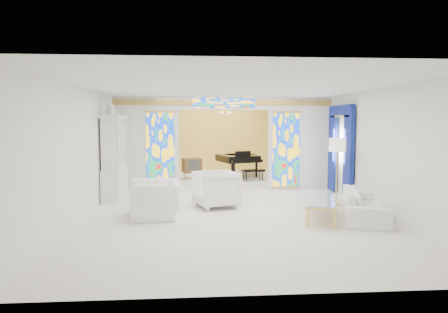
{
  "coord_description": "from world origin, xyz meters",
  "views": [
    {
      "loc": [
        -0.91,
        -10.88,
        2.21
      ],
      "look_at": [
        -0.12,
        0.2,
        1.24
      ],
      "focal_mm": 32.0,
      "sensor_mm": 36.0,
      "label": 1
    }
  ],
  "objects": [
    {
      "name": "side_table",
      "position": [
        -1.39,
        -0.94,
        0.35
      ],
      "size": [
        0.54,
        0.54,
        0.54
      ],
      "rotation": [
        0.0,
        0.0,
        -0.3
      ],
      "color": "silver",
      "rests_on": "floor"
    },
    {
      "name": "armchair_left",
      "position": [
        -1.85,
        -1.65,
        0.42
      ],
      "size": [
        1.26,
        1.4,
        0.83
      ],
      "primitive_type": "imported",
      "rotation": [
        0.0,
        0.0,
        -1.45
      ],
      "color": "white",
      "rests_on": "floor"
    },
    {
      "name": "tv_console",
      "position": [
        -1.05,
        3.3,
        0.66
      ],
      "size": [
        0.74,
        0.61,
        0.74
      ],
      "rotation": [
        0.0,
        0.0,
        0.32
      ],
      "color": "brown",
      "rests_on": "alcove_platform"
    },
    {
      "name": "china_cabinet",
      "position": [
        -3.22,
        0.6,
        1.17
      ],
      "size": [
        0.56,
        1.46,
        2.72
      ],
      "color": "silver",
      "rests_on": "floor"
    },
    {
      "name": "gold_curtain_back",
      "position": [
        0.0,
        5.88,
        1.5
      ],
      "size": [
        6.7,
        0.1,
        2.9
      ],
      "primitive_type": "cube",
      "color": "#E8BB50",
      "rests_on": "wall_back"
    },
    {
      "name": "sofa",
      "position": [
        2.95,
        -2.13,
        0.33
      ],
      "size": [
        1.52,
        2.4,
        0.65
      ],
      "primitive_type": "imported",
      "rotation": [
        0.0,
        0.0,
        1.26
      ],
      "color": "silver",
      "rests_on": "floor"
    },
    {
      "name": "armchair_right",
      "position": [
        -0.4,
        -0.69,
        0.47
      ],
      "size": [
        1.3,
        1.28,
        0.94
      ],
      "primitive_type": "imported",
      "rotation": [
        0.0,
        0.0,
        -1.25
      ],
      "color": "silver",
      "rests_on": "floor"
    },
    {
      "name": "wall_left",
      "position": [
        -3.5,
        0.0,
        1.5
      ],
      "size": [
        0.02,
        12.0,
        3.0
      ],
      "primitive_type": "cube",
      "color": "silver",
      "rests_on": "floor"
    },
    {
      "name": "stained_glass_transom",
      "position": [
        0.0,
        1.89,
        2.82
      ],
      "size": [
        2.0,
        0.04,
        0.34
      ],
      "primitive_type": "cube",
      "color": "gold",
      "rests_on": "partition_wall"
    },
    {
      "name": "stained_glass_right",
      "position": [
        2.03,
        1.89,
        1.3
      ],
      "size": [
        0.9,
        0.04,
        2.4
      ],
      "primitive_type": "cube",
      "color": "gold",
      "rests_on": "partition_wall"
    },
    {
      "name": "floor_lamp",
      "position": [
        2.8,
        -0.68,
        1.52
      ],
      "size": [
        0.57,
        0.57,
        1.78
      ],
      "rotation": [
        0.0,
        0.0,
        0.42
      ],
      "color": "gold",
      "rests_on": "floor"
    },
    {
      "name": "ceiling",
      "position": [
        0.0,
        0.0,
        3.0
      ],
      "size": [
        7.0,
        12.0,
        0.02
      ],
      "primitive_type": "cube",
      "color": "white",
      "rests_on": "wall_back"
    },
    {
      "name": "floor",
      "position": [
        0.0,
        0.0,
        0.0
      ],
      "size": [
        12.0,
        12.0,
        0.0
      ],
      "primitive_type": "plane",
      "color": "silver",
      "rests_on": "ground"
    },
    {
      "name": "chandelier",
      "position": [
        0.2,
        4.0,
        2.55
      ],
      "size": [
        0.48,
        0.48,
        0.3
      ],
      "primitive_type": "cylinder",
      "color": "gold",
      "rests_on": "ceiling"
    },
    {
      "name": "blue_drapes",
      "position": [
        3.4,
        0.7,
        1.58
      ],
      "size": [
        0.14,
        1.85,
        2.65
      ],
      "color": "navy",
      "rests_on": "wall_right"
    },
    {
      "name": "wall_back",
      "position": [
        0.0,
        6.0,
        1.5
      ],
      "size": [
        7.0,
        0.02,
        3.0
      ],
      "primitive_type": "cube",
      "color": "silver",
      "rests_on": "floor"
    },
    {
      "name": "vase",
      "position": [
        -1.39,
        -0.94,
        0.63
      ],
      "size": [
        0.21,
        0.21,
        0.18
      ],
      "primitive_type": "imported",
      "rotation": [
        0.0,
        0.0,
        -0.28
      ],
      "color": "silver",
      "rests_on": "side_table"
    },
    {
      "name": "alcove_platform",
      "position": [
        0.0,
        4.1,
        0.09
      ],
      "size": [
        6.8,
        3.8,
        0.18
      ],
      "primitive_type": "cube",
      "color": "silver",
      "rests_on": "floor"
    },
    {
      "name": "wall_right",
      "position": [
        3.5,
        0.0,
        1.5
      ],
      "size": [
        0.02,
        12.0,
        3.0
      ],
      "primitive_type": "cube",
      "color": "silver",
      "rests_on": "floor"
    },
    {
      "name": "grand_piano",
      "position": [
        0.74,
        4.05,
        0.84
      ],
      "size": [
        1.77,
        2.7,
        0.97
      ],
      "rotation": [
        0.0,
        0.0,
        0.32
      ],
      "color": "black",
      "rests_on": "alcove_platform"
    },
    {
      "name": "coffee_table",
      "position": [
        1.95,
        -1.97,
        0.43
      ],
      "size": [
        1.21,
        2.21,
        0.47
      ],
      "rotation": [
        0.0,
        0.0,
        -0.28
      ],
      "color": "silver",
      "rests_on": "floor"
    },
    {
      "name": "stained_glass_left",
      "position": [
        -2.03,
        1.89,
        1.3
      ],
      "size": [
        0.9,
        0.04,
        2.4
      ],
      "primitive_type": "cube",
      "color": "gold",
      "rests_on": "partition_wall"
    },
    {
      "name": "partition_wall",
      "position": [
        0.0,
        2.0,
        1.65
      ],
      "size": [
        7.0,
        0.22,
        3.0
      ],
      "color": "silver",
      "rests_on": "floor"
    },
    {
      "name": "wall_front",
      "position": [
        0.0,
        -6.0,
        1.5
      ],
      "size": [
        7.0,
        0.02,
        3.0
      ],
      "primitive_type": "cube",
      "color": "silver",
      "rests_on": "floor"
    }
  ]
}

